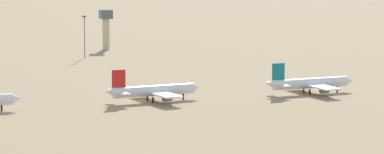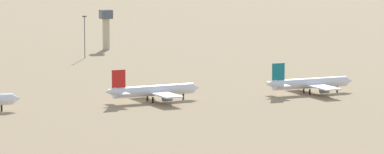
{
  "view_description": "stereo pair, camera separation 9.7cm",
  "coord_description": "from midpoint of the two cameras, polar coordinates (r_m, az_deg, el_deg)",
  "views": [
    {
      "loc": [
        -113.81,
        -329.14,
        52.05
      ],
      "look_at": [
        18.08,
        6.12,
        6.0
      ],
      "focal_mm": 104.61,
      "sensor_mm": 36.0,
      "label": 1
    },
    {
      "loc": [
        -113.72,
        -329.18,
        52.05
      ],
      "look_at": [
        18.08,
        6.12,
        6.0
      ],
      "focal_mm": 104.61,
      "sensor_mm": 36.0,
      "label": 2
    }
  ],
  "objects": [
    {
      "name": "parked_jet_teal_4",
      "position": [
        368.52,
        6.01,
        -0.32
      ],
      "size": [
        32.52,
        27.29,
        10.75
      ],
      "rotation": [
        0.0,
        0.0,
        0.04
      ],
      "color": "white",
      "rests_on": "ground"
    },
    {
      "name": "control_tower",
      "position": [
        508.99,
        -4.4,
        2.63
      ],
      "size": [
        5.2,
        5.2,
        18.08
      ],
      "color": "#C6B793",
      "rests_on": "ground"
    },
    {
      "name": "ground",
      "position": [
        352.13,
        -2.37,
        -1.22
      ],
      "size": [
        4000.0,
        4000.0,
        0.0
      ],
      "primitive_type": "plane",
      "color": "#9E8460"
    },
    {
      "name": "light_pole_west",
      "position": [
        474.4,
        -5.49,
        2.19
      ],
      "size": [
        1.8,
        0.5,
        17.97
      ],
      "color": "#59595E",
      "rests_on": "ground"
    },
    {
      "name": "parked_jet_red_3",
      "position": [
        349.37,
        -2.0,
        -0.7
      ],
      "size": [
        32.54,
        27.46,
        10.74
      ],
      "rotation": [
        0.0,
        0.0,
        0.09
      ],
      "color": "white",
      "rests_on": "ground"
    }
  ]
}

